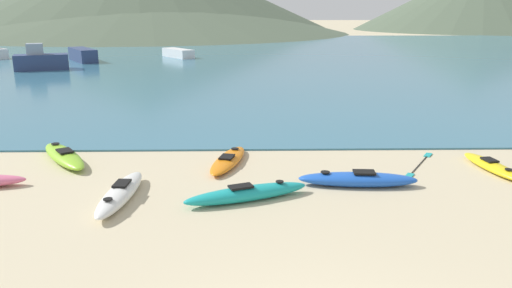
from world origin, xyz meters
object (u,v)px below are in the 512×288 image
kayak_on_sand_5 (120,193)px  moored_boat_0 (83,55)px  moored_boat_3 (41,61)px  kayak_on_sand_0 (358,179)px  kayak_on_sand_1 (64,156)px  kayak_on_sand_7 (247,193)px  kayak_on_sand_2 (228,160)px  loose_paddle (419,165)px  moored_boat_2 (178,53)px  kayak_on_sand_4 (492,166)px

kayak_on_sand_5 → moored_boat_0: bearing=108.8°
kayak_on_sand_5 → moored_boat_3: 28.92m
kayak_on_sand_0 → kayak_on_sand_1: size_ratio=1.01×
kayak_on_sand_5 → kayak_on_sand_7: same height
kayak_on_sand_1 → moored_boat_0: 30.54m
kayak_on_sand_7 → moored_boat_0: moored_boat_0 is taller
kayak_on_sand_2 → kayak_on_sand_5: bearing=-131.2°
kayak_on_sand_5 → moored_boat_0: (-11.06, 32.53, 0.43)m
kayak_on_sand_0 → kayak_on_sand_7: bearing=-161.6°
kayak_on_sand_1 → moored_boat_0: (-8.58, 29.31, 0.43)m
kayak_on_sand_2 → loose_paddle: kayak_on_sand_2 is taller
loose_paddle → kayak_on_sand_7: bearing=-152.2°
kayak_on_sand_5 → loose_paddle: (8.13, 2.62, -0.16)m
moored_boat_2 → kayak_on_sand_7: bearing=-80.0°
kayak_on_sand_2 → kayak_on_sand_7: size_ratio=0.95×
kayak_on_sand_0 → kayak_on_sand_4: kayak_on_sand_0 is taller
moored_boat_0 → kayak_on_sand_2: bearing=-65.5°
kayak_on_sand_2 → kayak_on_sand_0: bearing=-29.7°
moored_boat_0 → loose_paddle: size_ratio=1.99×
kayak_on_sand_2 → moored_boat_2: 33.62m
moored_boat_2 → kayak_on_sand_2: bearing=-80.1°
kayak_on_sand_1 → kayak_on_sand_5: size_ratio=0.99×
moored_boat_3 → kayak_on_sand_2: bearing=-58.0°
kayak_on_sand_2 → kayak_on_sand_7: (0.55, -2.91, 0.05)m
kayak_on_sand_0 → moored_boat_0: (-16.98, 31.64, 0.43)m
loose_paddle → kayak_on_sand_4: bearing=-15.6°
kayak_on_sand_7 → moored_boat_0: 35.52m
moored_boat_0 → loose_paddle: bearing=-57.3°
kayak_on_sand_4 → kayak_on_sand_7: (-6.98, -2.16, 0.05)m
kayak_on_sand_0 → kayak_on_sand_7: 3.04m
kayak_on_sand_1 → loose_paddle: (10.61, -0.60, -0.16)m
kayak_on_sand_0 → kayak_on_sand_7: kayak_on_sand_0 is taller
kayak_on_sand_1 → moored_boat_3: size_ratio=0.75×
moored_boat_0 → kayak_on_sand_1: bearing=-73.7°
kayak_on_sand_4 → moored_boat_2: 36.39m
moored_boat_0 → moored_boat_3: bearing=-99.9°
kayak_on_sand_1 → moored_boat_0: size_ratio=0.63×
kayak_on_sand_4 → kayak_on_sand_5: 10.24m
kayak_on_sand_4 → kayak_on_sand_5: (-10.03, -2.09, 0.05)m
kayak_on_sand_0 → kayak_on_sand_5: size_ratio=1.00×
kayak_on_sand_5 → kayak_on_sand_0: bearing=8.5°
kayak_on_sand_2 → moored_boat_0: size_ratio=0.61×
kayak_on_sand_0 → kayak_on_sand_5: 5.99m
moored_boat_3 → moored_boat_2: bearing=47.6°
kayak_on_sand_2 → moored_boat_0: 32.64m
kayak_on_sand_1 → moored_boat_2: bearing=91.4°
moored_boat_2 → kayak_on_sand_4: bearing=-68.5°
kayak_on_sand_7 → moored_boat_0: (-14.10, 32.60, 0.43)m
kayak_on_sand_0 → moored_boat_0: 35.91m
kayak_on_sand_2 → moored_boat_2: size_ratio=0.72×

